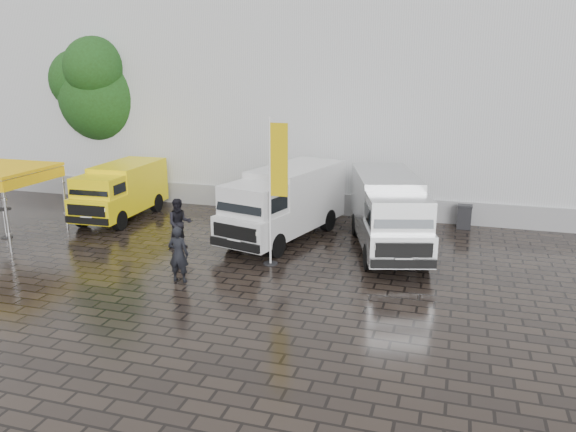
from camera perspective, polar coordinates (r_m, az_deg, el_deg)
name	(u,v)px	position (r m, az deg, el deg)	size (l,w,h in m)	color
ground	(264,271)	(18.99, -2.44, -5.62)	(120.00, 120.00, 0.00)	black
exhibition_hall	(390,78)	(32.98, 10.37, 13.62)	(44.00, 16.00, 12.00)	silver
hall_plinth	(363,206)	(25.76, 7.64, 1.01)	(44.00, 0.15, 1.00)	gray
van_yellow	(121,192)	(26.17, -16.64, 2.31)	(2.01, 5.22, 2.41)	yellow
van_white	(284,205)	(22.07, -0.41, 1.16)	(2.15, 6.44, 2.79)	silver
van_silver	(388,215)	(20.97, 10.14, 0.14)	(2.13, 6.39, 2.77)	#A9ACAE
flagpole	(275,184)	(18.80, -1.32, 3.26)	(0.88, 0.50, 5.10)	black
tree	(105,91)	(31.45, -18.10, 11.97)	(4.68, 4.68, 8.40)	black
cocktail_table	(5,223)	(25.09, -26.81, -0.66)	(0.60, 0.60, 1.20)	black
wheelie_bin	(464,217)	(24.89, 17.47, -0.05)	(0.61, 0.61, 1.01)	black
person_front	(178,254)	(18.13, -11.07, -3.84)	(0.67, 0.44, 1.83)	black
person_tent	(179,223)	(21.49, -10.97, -0.74)	(0.92, 0.72, 1.90)	black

